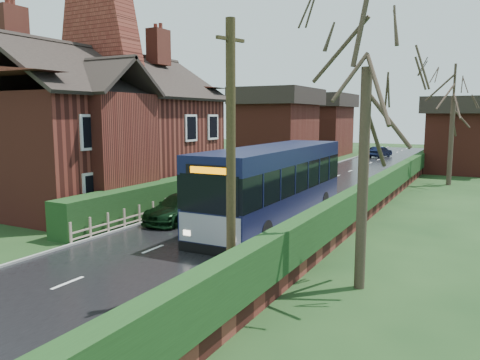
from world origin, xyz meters
The scene contains 18 objects.
ground centered at (0.00, 0.00, 0.00)m, with size 140.00×140.00×0.00m, color #2A491F.
road centered at (0.00, 10.00, 0.01)m, with size 6.00×100.00×0.02m, color black.
pavement centered at (4.25, 10.00, 0.07)m, with size 2.50×100.00×0.14m, color slate.
kerb_right centered at (3.05, 10.00, 0.07)m, with size 0.12×100.00×0.14m, color gray.
kerb_left centered at (-3.05, 10.00, 0.05)m, with size 0.12×100.00×0.10m, color gray.
front_hedge centered at (-3.90, 5.00, 0.80)m, with size 1.20×16.00×1.60m, color black.
picket_fence centered at (-3.15, 5.00, 0.45)m, with size 0.10×16.00×0.90m, color gray, non-canonical shape.
right_wall_hedge centered at (5.80, 10.00, 1.02)m, with size 0.60×50.00×1.80m.
brick_house centered at (-8.73, 4.78, 4.38)m, with size 9.30×14.60×10.30m.
bus centered at (2.20, 4.08, 1.75)m, with size 2.79×11.68×3.54m.
car_silver centered at (-1.70, 3.32, 0.69)m, with size 1.63×4.06×1.38m, color #B1B0B5.
car_green centered at (-1.86, 2.44, 0.64)m, with size 1.79×4.41×1.28m, color black.
car_distant centered at (-0.59, 41.38, 0.64)m, with size 1.35×3.86×1.27m, color #101832.
bus_stop_sign centered at (3.20, 1.61, 1.93)m, with size 0.10×0.44×2.92m.
telegraph_pole centered at (4.80, -4.64, 3.75)m, with size 0.35×0.94×7.40m.
tree_right_near centered at (7.72, -2.27, 6.68)m, with size 4.14×4.14×8.94m.
tree_right_far centered at (8.42, 20.92, 6.72)m, with size 4.66×4.66×9.00m.
tree_house_side centered at (-11.27, 14.32, 8.34)m, with size 4.91×4.91×11.16m.
Camera 1 is at (10.77, -15.35, 4.95)m, focal length 35.00 mm.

